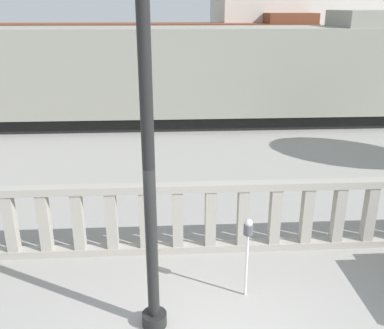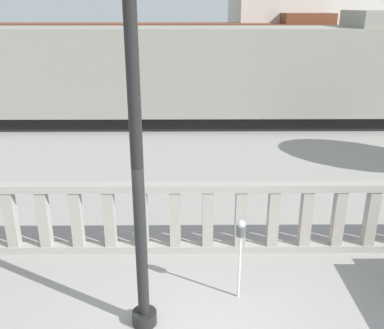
% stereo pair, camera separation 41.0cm
% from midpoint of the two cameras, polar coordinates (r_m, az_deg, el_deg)
% --- Properties ---
extents(balustrade, '(14.10, 0.24, 1.41)m').
position_cam_midpoint_polar(balustrade, '(8.14, -1.17, -7.19)').
color(balustrade, '#9E998E').
rests_on(balustrade, ground).
extents(lamppost, '(0.40, 0.40, 5.53)m').
position_cam_midpoint_polar(lamppost, '(5.38, -8.21, 5.65)').
color(lamppost, black).
rests_on(lamppost, ground).
extents(parking_meter, '(0.15, 0.15, 1.40)m').
position_cam_midpoint_polar(parking_meter, '(6.79, 5.75, -9.51)').
color(parking_meter, silver).
rests_on(parking_meter, ground).
extents(train_near, '(29.22, 2.94, 4.32)m').
position_cam_midpoint_polar(train_near, '(17.70, -20.49, 10.95)').
color(train_near, black).
rests_on(train_near, ground).
extents(train_far, '(22.00, 3.08, 4.04)m').
position_cam_midpoint_polar(train_far, '(27.94, -7.30, 14.83)').
color(train_far, black).
rests_on(train_far, ground).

